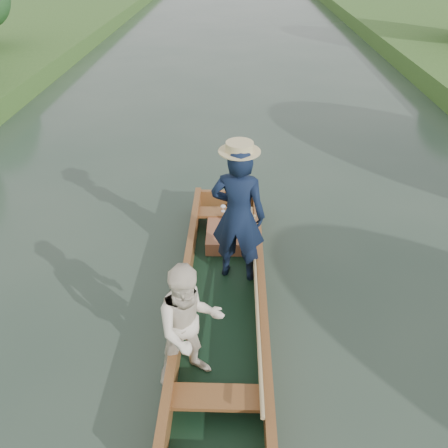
{
  "coord_description": "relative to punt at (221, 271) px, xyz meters",
  "views": [
    {
      "loc": [
        0.14,
        -4.29,
        4.27
      ],
      "look_at": [
        0.0,
        0.6,
        0.95
      ],
      "focal_mm": 35.0,
      "sensor_mm": 36.0,
      "label": 1
    }
  ],
  "objects": [
    {
      "name": "punt",
      "position": [
        0.0,
        0.0,
        0.0
      ],
      "size": [
        1.37,
        5.0,
        2.12
      ],
      "color": "black",
      "rests_on": "ground"
    },
    {
      "name": "ground",
      "position": [
        0.02,
        0.03,
        -0.65
      ],
      "size": [
        120.0,
        120.0,
        0.0
      ],
      "primitive_type": "plane",
      "color": "#283D30",
      "rests_on": "ground"
    },
    {
      "name": "trees_far",
      "position": [
        1.33,
        7.91,
        1.79
      ],
      "size": [
        22.72,
        16.42,
        4.42
      ],
      "color": "#47331E",
      "rests_on": "ground"
    }
  ]
}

